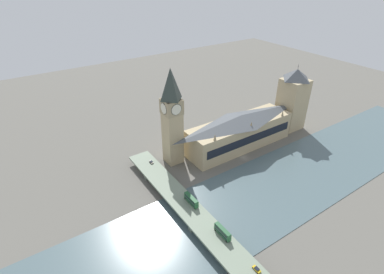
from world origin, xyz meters
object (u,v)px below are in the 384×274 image
double_decker_bus_mid (191,200)px  car_northbound_lead (257,269)px  victoria_tower (292,99)px  parliament_hall (240,131)px  clock_tower (172,116)px  road_bridge (199,221)px  double_decker_bus_lead (223,232)px  car_northbound_mid (151,162)px

double_decker_bus_mid → car_northbound_lead: double_decker_bus_mid is taller
victoria_tower → parliament_hall: bearing=90.1°
victoria_tower → double_decker_bus_mid: (-39.64, 131.36, -18.15)m
clock_tower → car_northbound_lead: bearing=170.4°
victoria_tower → double_decker_bus_mid: victoria_tower is taller
road_bridge → double_decker_bus_lead: bearing=-167.5°
victoria_tower → car_northbound_lead: 162.11m
clock_tower → double_decker_bus_mid: 61.10m
victoria_tower → road_bridge: victoria_tower is taller
road_bridge → car_northbound_lead: bearing=-174.7°
parliament_hall → car_northbound_mid: (10.57, 73.27, -7.17)m
parliament_hall → double_decker_bus_mid: bearing=118.6°
double_decker_bus_mid → road_bridge: bearing=165.6°
parliament_hall → clock_tower: clock_tower is taller
victoria_tower → double_decker_bus_lead: size_ratio=5.07×
parliament_hall → clock_tower: 60.60m
double_decker_bus_lead → victoria_tower: bearing=-62.4°
clock_tower → double_decker_bus_lead: (-79.73, 17.87, -28.78)m
car_northbound_mid → road_bridge: bearing=177.5°
clock_tower → victoria_tower: (-11.17, -113.35, -10.61)m
double_decker_bus_lead → car_northbound_lead: 24.86m
double_decker_bus_lead → car_northbound_mid: double_decker_bus_lead is taller
car_northbound_lead → double_decker_bus_mid: bearing=0.4°
clock_tower → double_decker_bus_lead: size_ratio=6.30×
car_northbound_lead → car_northbound_mid: 103.86m
parliament_hall → double_decker_bus_mid: (-39.58, 72.67, -5.11)m
road_bridge → double_decker_bus_mid: 14.08m
car_northbound_lead → car_northbound_mid: (103.85, 0.97, -0.01)m
parliament_hall → victoria_tower: bearing=-89.9°
road_bridge → car_northbound_lead: 40.78m
road_bridge → double_decker_bus_lead: double_decker_bus_lead is taller
double_decker_bus_mid → double_decker_bus_lead: bearing=-179.7°
road_bridge → parliament_hall: bearing=-55.3°
car_northbound_mid → car_northbound_lead: bearing=-179.5°
road_bridge → victoria_tower: bearing=-68.6°
clock_tower → car_northbound_lead: clock_tower is taller
parliament_hall → car_northbound_mid: bearing=81.8°
road_bridge → car_northbound_lead: size_ratio=36.92×
parliament_hall → double_decker_bus_mid: 82.91m
victoria_tower → double_decker_bus_mid: bearing=106.8°
clock_tower → road_bridge: 74.86m
clock_tower → parliament_hall: bearing=-101.6°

